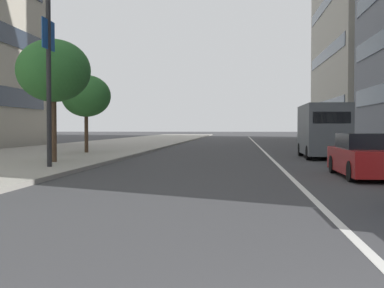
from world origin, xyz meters
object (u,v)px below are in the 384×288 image
Objects in this scene: street_lamp_with_banners at (56,36)px; street_tree_far_plaza at (86,96)px; car_mid_block_traffic at (368,157)px; street_tree_by_lamp_post at (54,71)px; delivery_van_ahead at (323,130)px.

street_lamp_with_banners is 1.77× the size of street_tree_far_plaza.
street_tree_by_lamp_post is (4.29, 11.99, 3.34)m from car_mid_block_traffic.
street_tree_by_lamp_post is at bearing 21.83° from street_lamp_with_banners.
street_tree_by_lamp_post is (2.69, 1.08, -0.97)m from street_lamp_with_banners.
street_tree_far_plaza is (8.34, 1.08, -0.56)m from street_tree_by_lamp_post.
street_lamp_with_banners is at bearing 130.48° from delivery_van_ahead.
street_lamp_with_banners is 3.05m from street_tree_by_lamp_post.
street_tree_far_plaza is (1.79, 13.32, 1.95)m from delivery_van_ahead.
car_mid_block_traffic is at bearing 179.54° from delivery_van_ahead.
street_tree_by_lamp_post is 1.15× the size of street_tree_far_plaza.
street_lamp_with_banners is 11.34m from street_tree_far_plaza.
delivery_van_ahead is 14.90m from street_lamp_with_banners.
street_lamp_with_banners is at bearing -158.17° from street_tree_by_lamp_post.
street_lamp_with_banners is at bearing 81.64° from car_mid_block_traffic.
street_tree_far_plaza is (11.03, 2.16, -1.53)m from street_lamp_with_banners.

